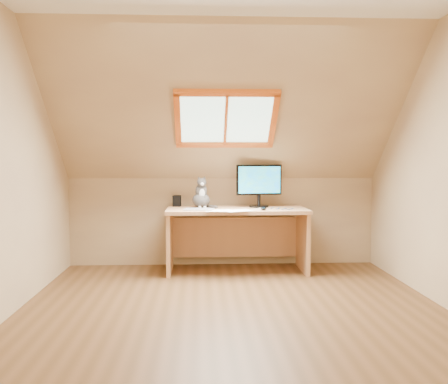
{
  "coord_description": "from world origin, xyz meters",
  "views": [
    {
      "loc": [
        -0.27,
        -3.98,
        1.24
      ],
      "look_at": [
        -0.02,
        1.0,
        0.89
      ],
      "focal_mm": 40.0,
      "sensor_mm": 36.0,
      "label": 1
    }
  ],
  "objects": [
    {
      "name": "ground",
      "position": [
        0.0,
        0.0,
        0.0
      ],
      "size": [
        3.5,
        3.5,
        0.0
      ],
      "primitive_type": "plane",
      "color": "brown",
      "rests_on": "ground"
    },
    {
      "name": "mouse",
      "position": [
        0.4,
        1.16,
        0.71
      ],
      "size": [
        0.08,
        0.11,
        0.03
      ],
      "primitive_type": "ellipsoid",
      "rotation": [
        0.0,
        0.0,
        -0.21
      ],
      "color": "black",
      "rests_on": "desk"
    },
    {
      "name": "desk_speaker",
      "position": [
        -0.52,
        1.63,
        0.75
      ],
      "size": [
        0.1,
        0.1,
        0.12
      ],
      "primitive_type": "cube",
      "rotation": [
        0.0,
        0.0,
        -0.15
      ],
      "color": "black",
      "rests_on": "desk"
    },
    {
      "name": "cat",
      "position": [
        -0.25,
        1.45,
        0.82
      ],
      "size": [
        0.22,
        0.26,
        0.36
      ],
      "color": "#46413E",
      "rests_on": "desk"
    },
    {
      "name": "cables",
      "position": [
        0.51,
        1.26,
        0.69
      ],
      "size": [
        0.51,
        0.26,
        0.01
      ],
      "color": "silver",
      "rests_on": "desk"
    },
    {
      "name": "desk",
      "position": [
        0.14,
        1.45,
        0.47
      ],
      "size": [
        1.51,
        0.66,
        0.69
      ],
      "color": "tan",
      "rests_on": "ground"
    },
    {
      "name": "papers",
      "position": [
        0.03,
        1.12,
        0.69
      ],
      "size": [
        0.35,
        0.3,
        0.01
      ],
      "color": "white",
      "rests_on": "desk"
    },
    {
      "name": "graphics_tablet",
      "position": [
        -0.27,
        1.22,
        0.7
      ],
      "size": [
        0.33,
        0.26,
        0.01
      ],
      "primitive_type": "cube",
      "rotation": [
        0.0,
        0.0,
        -0.15
      ],
      "color": "#B2B2B7",
      "rests_on": "desk"
    },
    {
      "name": "monitor",
      "position": [
        0.39,
        1.49,
        0.96
      ],
      "size": [
        0.51,
        0.22,
        0.47
      ],
      "color": "black",
      "rests_on": "desk"
    },
    {
      "name": "room_shell",
      "position": [
        0.0,
        -0.09,
        1.43
      ],
      "size": [
        3.52,
        3.52,
        2.41
      ],
      "color": "tan",
      "rests_on": "ground"
    }
  ]
}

